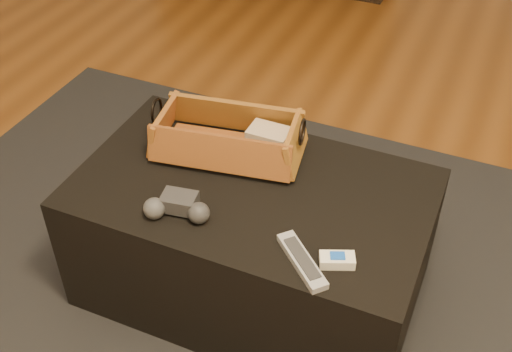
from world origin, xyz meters
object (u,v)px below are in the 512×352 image
at_px(tv_remote, 220,147).
at_px(silver_remote, 302,261).
at_px(wicker_basket, 228,139).
at_px(ottoman, 253,239).
at_px(game_controller, 178,207).
at_px(cream_gadget, 337,260).

height_order(tv_remote, silver_remote, tv_remote).
bearing_deg(wicker_basket, ottoman, -41.96).
bearing_deg(ottoman, wicker_basket, 138.04).
bearing_deg(game_controller, tv_remote, 92.67).
distance_m(ottoman, cream_gadget, 0.42).
distance_m(ottoman, silver_remote, 0.39).
distance_m(game_controller, cream_gadget, 0.44).
distance_m(tv_remote, wicker_basket, 0.04).
bearing_deg(game_controller, silver_remote, -5.02).
distance_m(ottoman, wicker_basket, 0.31).
bearing_deg(game_controller, ottoman, 54.49).
distance_m(ottoman, tv_remote, 0.29).
bearing_deg(wicker_basket, game_controller, -91.13).
xyz_separation_m(ottoman, wicker_basket, (-0.13, 0.11, 0.26)).
height_order(tv_remote, wicker_basket, wicker_basket).
xyz_separation_m(wicker_basket, cream_gadget, (0.44, -0.30, -0.04)).
bearing_deg(wicker_basket, tv_remote, -133.85).
bearing_deg(silver_remote, wicker_basket, 136.92).
relative_size(tv_remote, game_controller, 1.23).
distance_m(tv_remote, silver_remote, 0.49).
height_order(ottoman, silver_remote, silver_remote).
height_order(tv_remote, cream_gadget, tv_remote).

